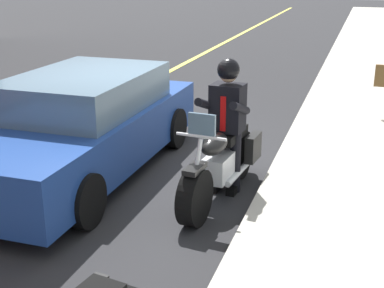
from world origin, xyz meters
The scene contains 5 objects.
ground_plane centered at (0.00, 0.00, 0.00)m, with size 80.00×80.00×0.00m, color #28282B.
lane_center_stripe centered at (0.00, -2.00, 0.01)m, with size 60.00×0.16×0.01m, color #E5DB4C.
motorcycle_main centered at (0.83, 1.52, 0.45)m, with size 2.22×0.71×1.26m.
rider_main centered at (0.64, 1.53, 1.04)m, with size 0.65×0.59×1.74m.
car_dark centered at (0.61, -0.56, 0.69)m, with size 4.60×1.92×1.40m.
Camera 1 is at (6.85, 3.11, 2.83)m, focal length 49.47 mm.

